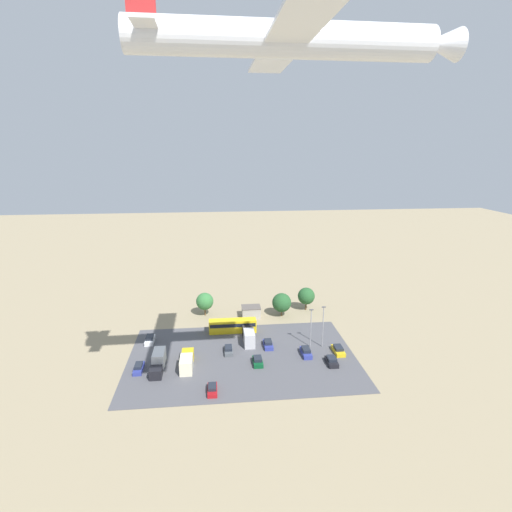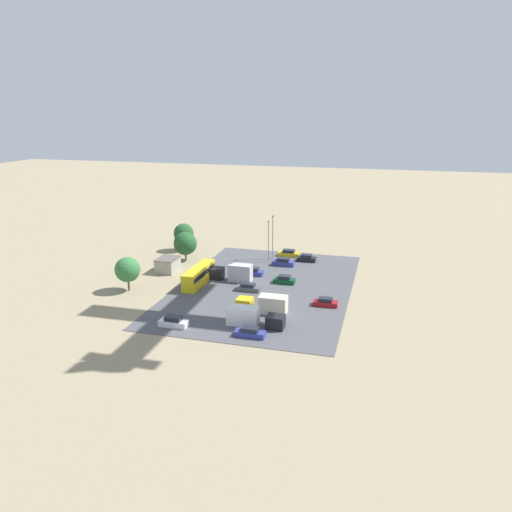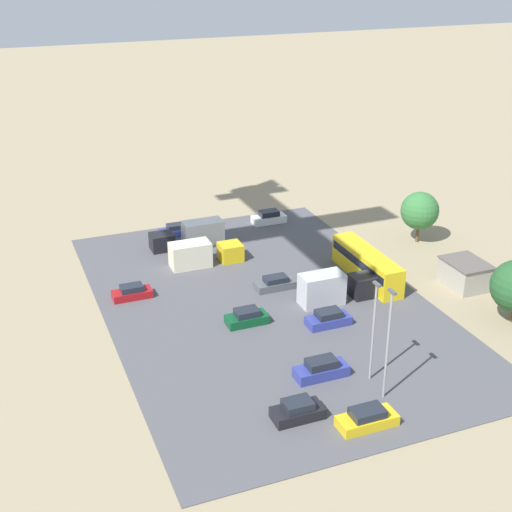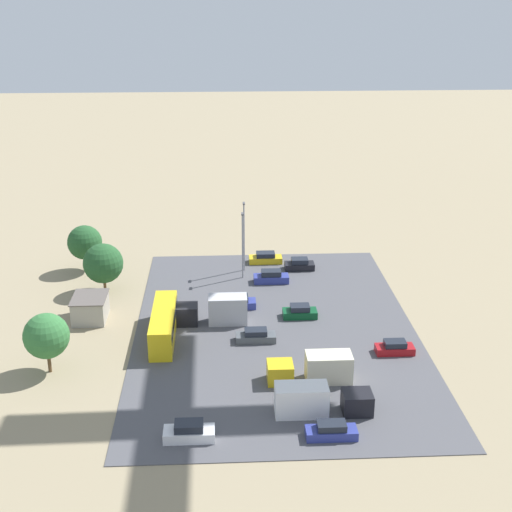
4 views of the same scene
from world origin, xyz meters
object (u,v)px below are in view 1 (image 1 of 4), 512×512
object	(u,v)px
parked_truck_0	(158,362)
parked_car_1	(229,350)
bus	(233,325)
parked_car_4	(212,389)
parked_car_2	(139,368)
parked_truck_2	(187,362)
parked_car_7	(258,361)
shed_building	(251,312)
parked_car_6	(268,344)
parked_truck_1	(249,336)
airplane	(297,40)
parked_car_5	(150,340)
parked_car_0	(306,352)
parked_car_3	(338,350)
parked_car_8	(332,361)

from	to	relation	value
parked_truck_0	parked_car_1	bearing A→B (deg)	-161.51
bus	parked_car_4	world-z (taller)	bus
parked_car_2	parked_truck_2	size ratio (longest dim) A/B	0.54
parked_car_1	parked_car_7	xyz separation A→B (m)	(-5.82, 5.50, 0.05)
shed_building	parked_car_1	distance (m)	20.20
shed_building	parked_car_6	world-z (taller)	shed_building
parked_car_4	parked_truck_1	distance (m)	20.68
parked_car_1	airplane	distance (m)	63.35
bus	parked_car_5	distance (m)	19.59
airplane	parked_car_0	bearing A→B (deg)	161.39
parked_truck_2	parked_car_3	bearing A→B (deg)	4.85
bus	parked_car_3	size ratio (longest dim) A/B	2.46
parked_truck_1	parked_car_0	bearing A→B (deg)	-31.43
shed_building	parked_truck_2	distance (m)	28.87
bus	parked_car_4	xyz separation A→B (m)	(4.92, 24.70, -1.13)
parked_truck_2	parked_truck_0	bearing A→B (deg)	174.59
parked_car_4	airplane	xyz separation A→B (m)	(-10.46, 18.32, 53.67)
parked_car_4	parked_car_8	distance (m)	25.68
parked_car_2	parked_car_7	world-z (taller)	parked_car_7
parked_car_0	parked_car_8	bearing A→B (deg)	136.41
parked_car_8	parked_truck_1	xyz separation A→B (m)	(16.24, -11.44, 0.85)
parked_car_7	parked_truck_1	distance (m)	9.90
parked_car_2	parked_truck_1	world-z (taller)	parked_truck_1
parked_car_5	parked_truck_0	xyz separation A→B (m)	(-3.41, 11.49, 0.63)
parked_car_7	parked_truck_1	world-z (taller)	parked_truck_1
parked_car_3	parked_car_4	world-z (taller)	parked_car_3
shed_building	parked_car_1	size ratio (longest dim) A/B	1.14
parked_car_8	parked_truck_1	size ratio (longest dim) A/B	0.49
parked_car_0	parked_car_5	bearing A→B (deg)	-15.48
shed_building	parked_truck_2	xyz separation A→B (m)	(15.41, 24.41, -0.05)
parked_car_7	airplane	xyz separation A→B (m)	(-1.12, 27.41, 53.63)
parked_car_0	parked_car_8	distance (m)	6.15
parked_car_4	parked_truck_1	size ratio (longest dim) A/B	0.50
parked_car_6	parked_car_7	distance (m)	7.82
parked_car_0	parked_truck_2	xyz separation A→B (m)	(25.29, 2.49, 0.61)
parked_car_1	parked_truck_1	world-z (taller)	parked_truck_1
parked_car_8	bus	bearing A→B (deg)	138.74
parked_car_1	parked_truck_0	size ratio (longest dim) A/B	0.49
parked_car_8	parked_truck_0	size ratio (longest dim) A/B	0.46
parked_car_6	parked_car_7	size ratio (longest dim) A/B	1.06
parked_car_4	airplane	size ratio (longest dim) A/B	0.11
parked_car_7	parked_truck_1	xyz separation A→B (m)	(1.01, -9.81, 0.87)
parked_car_0	parked_car_8	world-z (taller)	parked_car_0
shed_building	parked_car_8	world-z (taller)	shed_building
parked_truck_0	airplane	xyz separation A→B (m)	(-21.39, 28.08, 52.95)
shed_building	parked_car_4	distance (m)	35.15
parked_car_5	parked_truck_2	world-z (taller)	parked_truck_2
parked_car_4	parked_car_5	bearing A→B (deg)	124.01
parked_car_0	parked_truck_2	bearing A→B (deg)	5.63
parked_car_2	parked_truck_2	world-z (taller)	parked_truck_2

